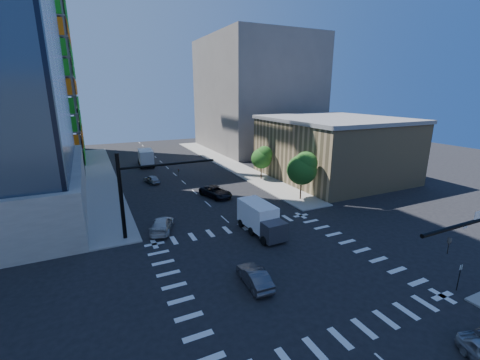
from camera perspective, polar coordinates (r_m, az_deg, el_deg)
ground at (r=29.53m, az=6.69°, el=-15.00°), size 160.00×160.00×0.00m
road_markings at (r=29.52m, az=6.69°, el=-14.99°), size 20.00×20.00×0.01m
sidewalk_ne at (r=68.42m, az=-2.17°, el=2.97°), size 5.00×60.00×0.15m
sidewalk_nw at (r=63.16m, az=-23.48°, el=0.60°), size 5.00×60.00×0.15m
construction_building at (r=84.94m, az=-36.80°, el=19.17°), size 25.16×34.50×70.60m
commercial_building at (r=59.02m, az=16.24°, el=5.52°), size 20.50×22.50×10.60m
bg_building_ne at (r=86.61m, az=2.77°, el=14.89°), size 24.00×30.00×28.00m
signal_mast_nw at (r=34.41m, az=-18.03°, el=-1.20°), size 10.20×0.40×9.00m
tree_south at (r=45.28m, az=11.14°, el=2.14°), size 4.16×4.16×6.82m
tree_north at (r=55.42m, az=4.00°, el=4.09°), size 3.54×3.52×5.78m
no_parking_sign at (r=30.66m, az=34.45°, el=-13.69°), size 0.30×0.06×2.20m
car_nb_far at (r=46.87m, az=-4.34°, el=-2.12°), size 4.07×6.07×1.55m
car_sb_near at (r=36.70m, az=-13.68°, el=-7.70°), size 3.83×5.55×1.49m
car_sb_mid at (r=55.87m, az=-15.39°, el=0.15°), size 2.45×4.18×1.34m
car_sb_cross at (r=26.62m, az=2.57°, el=-16.80°), size 1.78×4.45×1.44m
box_truck_near at (r=34.74m, az=3.93°, el=-7.40°), size 2.82×6.26×3.24m
box_truck_far at (r=69.18m, az=-16.43°, el=3.71°), size 3.29×6.79×3.46m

